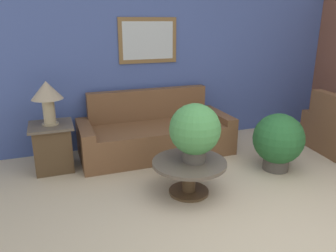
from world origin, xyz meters
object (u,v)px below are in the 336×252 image
Objects in this scene: couch_main at (155,134)px; table_lamp at (47,94)px; side_table at (53,147)px; coffee_table at (189,170)px; potted_plant_floor at (278,140)px; potted_plant_on_table at (195,131)px.

table_lamp is at bearing -176.64° from couch_main.
couch_main reaches higher than side_table.
side_table is (-1.47, -0.09, 0.03)m from couch_main.
couch_main is at bearing 89.24° from coffee_table.
potted_plant_floor reaches higher than side_table.
potted_plant_floor is at bearing -40.12° from couch_main.
coffee_table is 1.49× the size of table_lamp.
potted_plant_on_table is at bearing -12.37° from coffee_table.
potted_plant_floor is at bearing 7.56° from coffee_table.
table_lamp is (-1.46, 1.23, 0.75)m from coffee_table.
potted_plant_on_table is (1.51, -1.24, 0.44)m from side_table.
couch_main is 3.54× the size of side_table.
potted_plant_on_table is (1.51, -1.24, -0.27)m from table_lamp.
potted_plant_on_table is at bearing -171.63° from potted_plant_floor.
potted_plant_floor is (1.37, 0.18, 0.13)m from coffee_table.
table_lamp is at bearing 139.72° from coffee_table.
side_table is 2.01m from potted_plant_on_table.
table_lamp reaches higher than side_table.
coffee_table is 0.48m from potted_plant_on_table.
couch_main is 3.34× the size of potted_plant_on_table.
couch_main is 1.77m from potted_plant_floor.
potted_plant_on_table is (0.04, -1.33, 0.48)m from couch_main.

